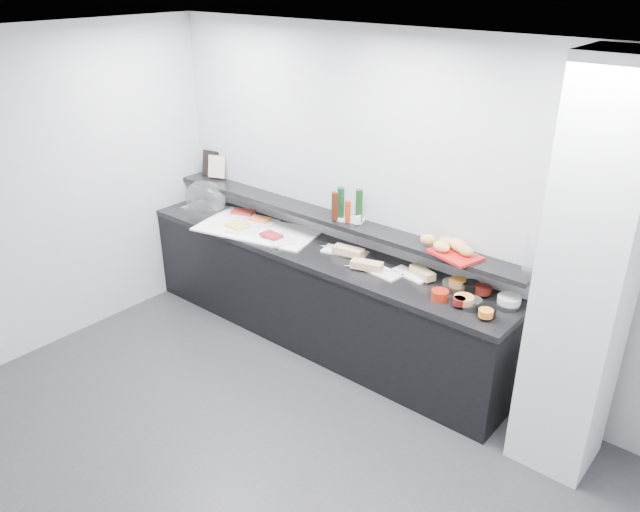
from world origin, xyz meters
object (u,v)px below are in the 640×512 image
Objects in this scene: condiment_tray at (350,219)px; carafe at (532,256)px; sandwich_plate_mid at (380,271)px; cloche_base at (206,209)px; bread_tray at (455,255)px; framed_print at (211,164)px.

carafe is (1.57, -0.04, 0.14)m from condiment_tray.
carafe is at bearing 15.97° from sandwich_plate_mid.
condiment_tray is 1.58m from carafe.
sandwich_plate_mid is 1.59× the size of condiment_tray.
sandwich_plate_mid is at bearing -170.33° from carafe.
cloche_base is 1.38× the size of carafe.
cloche_base is 1.64m from condiment_tray.
sandwich_plate_mid is at bearing -149.04° from bread_tray.
bread_tray reaches higher than cloche_base.
carafe reaches higher than condiment_tray.
framed_print is 2.83m from bread_tray.
cloche_base is 1.15× the size of bread_tray.
condiment_tray is (-0.47, 0.22, 0.25)m from sandwich_plate_mid.
cloche_base is at bearing -161.08° from bread_tray.
bread_tray is (0.55, 0.15, 0.25)m from sandwich_plate_mid.
framed_print reaches higher than cloche_base.
framed_print is at bearing 119.20° from cloche_base.
bread_tray is at bearing -13.99° from framed_print.
carafe is (3.18, 0.18, 0.38)m from cloche_base.
cloche_base is 2.07m from sandwich_plate_mid.
bread_tray reaches higher than condiment_tray.
condiment_tray is at bearing 178.67° from carafe.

